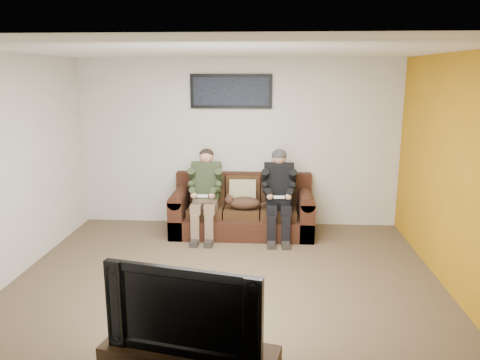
# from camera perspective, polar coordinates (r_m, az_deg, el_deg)

# --- Properties ---
(floor) EXTENTS (5.00, 5.00, 0.00)m
(floor) POSITION_cam_1_polar(r_m,az_deg,el_deg) (5.55, -1.72, -12.42)
(floor) COLOR brown
(floor) RESTS_ON ground
(ceiling) EXTENTS (5.00, 5.00, 0.00)m
(ceiling) POSITION_cam_1_polar(r_m,az_deg,el_deg) (5.02, -1.93, 15.50)
(ceiling) COLOR silver
(ceiling) RESTS_ON ground
(wall_back) EXTENTS (5.00, 0.00, 5.00)m
(wall_back) POSITION_cam_1_polar(r_m,az_deg,el_deg) (7.33, -0.17, 4.51)
(wall_back) COLOR beige
(wall_back) RESTS_ON ground
(wall_front) EXTENTS (5.00, 0.00, 5.00)m
(wall_front) POSITION_cam_1_polar(r_m,az_deg,el_deg) (2.98, -5.90, -8.27)
(wall_front) COLOR beige
(wall_front) RESTS_ON ground
(wall_left) EXTENTS (0.00, 4.50, 4.50)m
(wall_left) POSITION_cam_1_polar(r_m,az_deg,el_deg) (5.91, -26.74, 1.06)
(wall_left) COLOR beige
(wall_left) RESTS_ON ground
(wall_right) EXTENTS (0.00, 4.50, 4.50)m
(wall_right) POSITION_cam_1_polar(r_m,az_deg,el_deg) (5.49, 25.14, 0.41)
(wall_right) COLOR beige
(wall_right) RESTS_ON ground
(accent_wall_right) EXTENTS (0.00, 4.50, 4.50)m
(accent_wall_right) POSITION_cam_1_polar(r_m,az_deg,el_deg) (5.49, 25.04, 0.41)
(accent_wall_right) COLOR #BB7F12
(accent_wall_right) RESTS_ON ground
(sofa) EXTENTS (2.10, 0.91, 0.86)m
(sofa) POSITION_cam_1_polar(r_m,az_deg,el_deg) (7.13, 0.32, -3.78)
(sofa) COLOR #351910
(sofa) RESTS_ON ground
(throw_pillow) EXTENTS (0.40, 0.19, 0.40)m
(throw_pillow) POSITION_cam_1_polar(r_m,az_deg,el_deg) (7.09, 0.34, -1.47)
(throw_pillow) COLOR tan
(throw_pillow) RESTS_ON sofa
(throw_blanket) EXTENTS (0.43, 0.21, 0.08)m
(throw_blanket) POSITION_cam_1_polar(r_m,az_deg,el_deg) (7.31, -4.54, 0.93)
(throw_blanket) COLOR #C3AC8F
(throw_blanket) RESTS_ON sofa
(person_left) EXTENTS (0.51, 0.87, 1.28)m
(person_left) POSITION_cam_1_polar(r_m,az_deg,el_deg) (6.91, -4.24, -1.02)
(person_left) COLOR brown
(person_left) RESTS_ON sofa
(person_right) EXTENTS (0.51, 0.86, 1.28)m
(person_right) POSITION_cam_1_polar(r_m,az_deg,el_deg) (6.85, 4.75, -1.13)
(person_right) COLOR black
(person_right) RESTS_ON sofa
(cat) EXTENTS (0.66, 0.26, 0.24)m
(cat) POSITION_cam_1_polar(r_m,az_deg,el_deg) (6.84, 0.40, -2.79)
(cat) COLOR #4E2F1E
(cat) RESTS_ON sofa
(framed_poster) EXTENTS (1.25, 0.05, 0.52)m
(framed_poster) POSITION_cam_1_polar(r_m,az_deg,el_deg) (7.24, -1.10, 10.76)
(framed_poster) COLOR black
(framed_poster) RESTS_ON wall_back
(television) EXTENTS (1.17, 0.40, 0.67)m
(television) POSITION_cam_1_polar(r_m,az_deg,el_deg) (3.50, -6.33, -14.96)
(television) COLOR black
(television) RESTS_ON tv_stand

